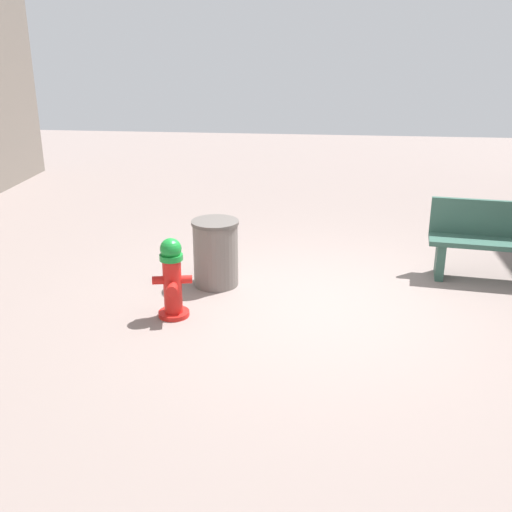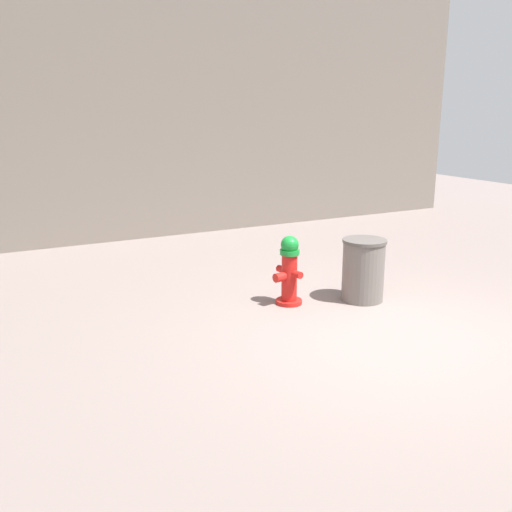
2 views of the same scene
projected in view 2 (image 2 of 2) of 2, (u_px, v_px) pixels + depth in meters
ground_plane at (399, 342)px, 5.94m from camera, size 23.40×23.40×0.00m
fire_hydrant at (289, 270)px, 6.99m from camera, size 0.42×0.40×0.87m
trash_bin at (363, 270)px, 7.14m from camera, size 0.55×0.55×0.79m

